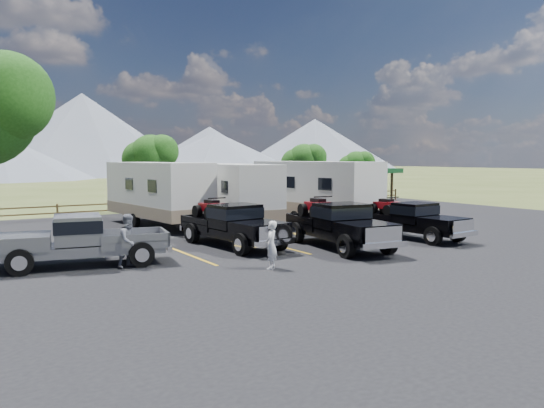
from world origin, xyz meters
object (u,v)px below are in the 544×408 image
pickup_silver (83,240)px  pavilion (346,170)px  trailer_right (315,191)px  rig_left (232,224)px  person_b (129,241)px  rig_center (338,224)px  trailer_left (158,193)px  trailer_center (234,194)px  rig_right (411,219)px  person_a (271,245)px

pickup_silver → pavilion: bearing=131.0°
trailer_right → rig_left: bearing=-157.2°
trailer_right → pickup_silver: 14.95m
rig_left → person_b: size_ratio=3.36×
pavilion → rig_center: bearing=-131.1°
rig_center → trailer_left: trailer_left is taller
pavilion → trailer_center: 14.94m
pickup_silver → person_b: 1.65m
rig_center → pickup_silver: bearing=177.3°
rig_left → rig_right: (7.98, -2.43, -0.07)m
rig_center → trailer_left: 11.28m
trailer_left → person_b: (-4.65, -9.85, -0.90)m
rig_center → trailer_right: bearing=67.0°
rig_center → rig_right: rig_center is taller
trailer_center → trailer_right: size_ratio=0.96×
rig_center → pickup_silver: rig_center is taller
pavilion → rig_right: (-8.69, -14.89, -1.86)m
rig_right → person_b: (-12.89, 0.56, 0.02)m
rig_left → person_a: 4.80m
trailer_left → pickup_silver: (-5.94, -8.83, -0.89)m
pavilion → person_b: pavilion is taller
rig_left → trailer_left: 8.03m
rig_left → trailer_center: size_ratio=0.63×
rig_left → rig_center: bearing=-41.6°
rig_left → trailer_center: 6.81m
person_a → rig_center: bearing=161.3°
person_a → trailer_center: bearing=-155.2°
pavilion → trailer_right: bearing=-138.3°
person_b → trailer_right: bearing=3.9°
trailer_left → person_b: trailer_left is taller
trailer_right → pickup_silver: trailer_right is taller
person_b → pickup_silver: bearing=119.0°
rig_center → trailer_center: (-0.26, 8.53, 0.77)m
pavilion → pickup_silver: size_ratio=1.02×
trailer_right → person_b: size_ratio=5.57×
rig_left → pickup_silver: bearing=-177.3°
pickup_silver → rig_center: bearing=90.6°
trailer_center → trailer_right: (4.45, -1.44, 0.07)m
person_a → person_b: 4.80m
rig_left → pickup_silver: rig_left is taller
pavilion → pickup_silver: 26.54m
rig_center → person_b: 8.48m
trailer_center → trailer_right: trailer_right is taller
trailer_center → rig_center: bearing=-81.4°
trailer_right → pavilion: bearing=34.4°
pavilion → pickup_silver: (-22.88, -13.31, -1.84)m
trailer_left → trailer_right: bearing=-29.6°
person_a → person_b: bearing=-79.0°
pickup_silver → trailer_left: bearing=156.9°
pavilion → trailer_left: trailer_left is taller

